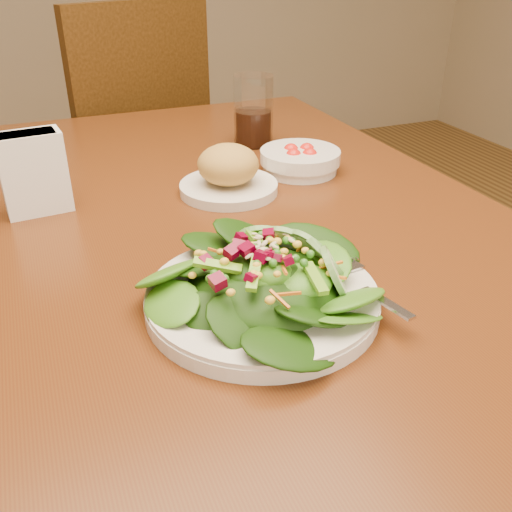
% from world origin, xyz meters
% --- Properties ---
extents(ground_plane, '(5.00, 5.00, 0.00)m').
position_xyz_m(ground_plane, '(0.00, 0.00, 0.00)').
color(ground_plane, olive).
extents(dining_table, '(0.90, 1.40, 0.75)m').
position_xyz_m(dining_table, '(0.00, 0.00, 0.65)').
color(dining_table, '#4E280E').
rests_on(dining_table, ground_plane).
extents(chair_far, '(0.60, 0.60, 1.01)m').
position_xyz_m(chair_far, '(-0.01, 0.96, 0.54)').
color(chair_far, '#482B0E').
rests_on(chair_far, ground_plane).
extents(salad_plate, '(0.29, 0.29, 0.08)m').
position_xyz_m(salad_plate, '(-0.04, -0.27, 0.78)').
color(salad_plate, silver).
rests_on(salad_plate, dining_table).
extents(bread_plate, '(0.18, 0.18, 0.09)m').
position_xyz_m(bread_plate, '(0.03, 0.09, 0.79)').
color(bread_plate, silver).
rests_on(bread_plate, dining_table).
extents(tomato_bowl, '(0.16, 0.16, 0.05)m').
position_xyz_m(tomato_bowl, '(0.20, 0.13, 0.77)').
color(tomato_bowl, silver).
rests_on(tomato_bowl, dining_table).
extents(drinking_glass, '(0.09, 0.09, 0.15)m').
position_xyz_m(drinking_glass, '(0.18, 0.33, 0.81)').
color(drinking_glass, silver).
rests_on(drinking_glass, dining_table).
extents(napkin_holder, '(0.11, 0.07, 0.13)m').
position_xyz_m(napkin_holder, '(-0.29, 0.13, 0.82)').
color(napkin_holder, white).
rests_on(napkin_holder, dining_table).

